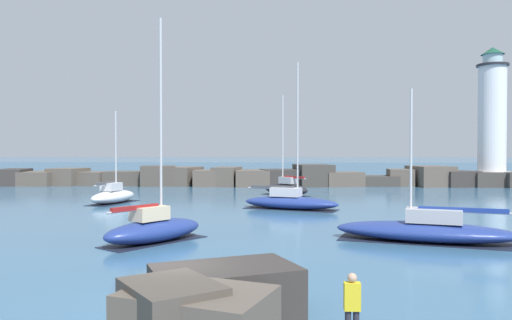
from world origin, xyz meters
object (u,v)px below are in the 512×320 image
at_px(sailboat_moored_4, 290,201).
at_px(person_on_rocks, 352,305).
at_px(lighthouse, 492,125).
at_px(sailboat_moored_3, 154,228).
at_px(sailboat_moored_1, 113,196).
at_px(sailboat_moored_2, 286,188).
at_px(sailboat_moored_0, 425,230).

relative_size(sailboat_moored_4, person_on_rocks, 6.67).
relative_size(lighthouse, sailboat_moored_3, 1.58).
bearing_deg(sailboat_moored_1, lighthouse, 28.85).
distance_m(lighthouse, sailboat_moored_4, 35.84).
bearing_deg(person_on_rocks, sailboat_moored_2, 91.83).
height_order(sailboat_moored_4, person_on_rocks, sailboat_moored_4).
bearing_deg(sailboat_moored_2, sailboat_moored_0, -74.98).
relative_size(sailboat_moored_0, sailboat_moored_2, 0.90).
bearing_deg(sailboat_moored_0, lighthouse, 63.81).
height_order(sailboat_moored_3, person_on_rocks, sailboat_moored_3).
bearing_deg(sailboat_moored_4, sailboat_moored_1, 166.59).
bearing_deg(sailboat_moored_3, sailboat_moored_0, 3.67).
bearing_deg(sailboat_moored_2, lighthouse, 28.91).
distance_m(sailboat_moored_4, person_on_rocks, 25.56).
distance_m(sailboat_moored_0, sailboat_moored_2, 24.76).
relative_size(sailboat_moored_2, sailboat_moored_3, 0.91).
bearing_deg(lighthouse, sailboat_moored_4, -134.71).
bearing_deg(person_on_rocks, sailboat_moored_1, 117.96).
distance_m(sailboat_moored_0, sailboat_moored_4, 14.13).
height_order(sailboat_moored_2, person_on_rocks, sailboat_moored_2).
bearing_deg(lighthouse, sailboat_moored_2, -151.09).
xyz_separation_m(lighthouse, sailboat_moored_3, (-31.36, -38.52, -6.76)).
bearing_deg(sailboat_moored_0, sailboat_moored_4, 116.06).
distance_m(sailboat_moored_1, sailboat_moored_3, 18.66).
xyz_separation_m(sailboat_moored_1, sailboat_moored_4, (14.41, -3.44, -0.03)).
height_order(sailboat_moored_1, sailboat_moored_2, sailboat_moored_2).
bearing_deg(sailboat_moored_1, sailboat_moored_3, -65.29).
bearing_deg(sailboat_moored_4, lighthouse, 45.29).
bearing_deg(sailboat_moored_1, person_on_rocks, -62.04).
bearing_deg(sailboat_moored_0, sailboat_moored_2, 105.02).
bearing_deg(sailboat_moored_3, lighthouse, 50.85).
bearing_deg(sailboat_moored_2, sailboat_moored_1, -151.27).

